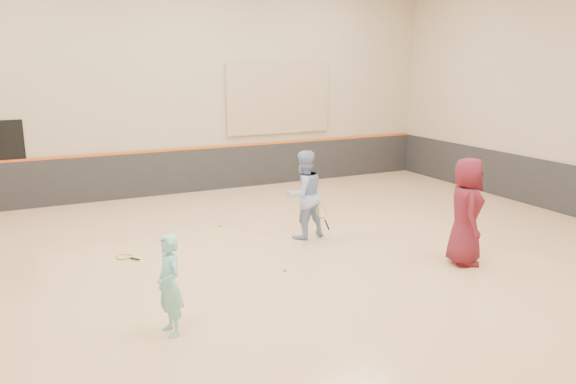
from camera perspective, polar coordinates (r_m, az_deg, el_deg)
name	(u,v)px	position (r m, az deg, el deg)	size (l,w,h in m)	color
room	(277,217)	(10.15, -1.13, -2.55)	(15.04, 12.04, 6.22)	tan
wainscot_back	(186,171)	(15.68, -10.28, 2.09)	(14.90, 0.04, 1.20)	#232326
wainscot_right	(562,188)	(14.86, 26.05, 0.33)	(0.04, 11.90, 1.20)	#232326
accent_stripe	(186,149)	(15.57, -10.36, 4.32)	(14.90, 0.03, 0.06)	#D85914
acoustic_panel	(279,99)	(16.38, -0.95, 9.47)	(3.20, 0.08, 2.00)	tan
doorway	(2,166)	(15.07, -27.07, 2.33)	(1.10, 0.05, 2.20)	black
girl	(169,285)	(7.65, -11.96, -9.22)	(0.50, 0.33, 1.38)	#7EDBD7
instructor	(304,195)	(11.42, 1.61, -0.27)	(0.88, 0.69, 1.82)	#8FABDE
young_man	(466,211)	(10.43, 17.63, -1.89)	(0.94, 0.61, 1.93)	maroon
held_racket	(322,212)	(11.36, 3.44, -2.03)	(0.35, 0.35, 0.58)	#97BC29
spare_racket	(124,256)	(10.93, -16.35, -6.24)	(0.67, 0.67, 0.06)	#A8C02A
ball_under_racket	(285,270)	(9.82, -0.32, -7.89)	(0.07, 0.07, 0.07)	yellow
ball_in_hand	(483,203)	(10.32, 19.18, -1.09)	(0.07, 0.07, 0.07)	#C1DC33
ball_beside_spare	(220,225)	(12.45, -6.96, -3.39)	(0.07, 0.07, 0.07)	yellow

